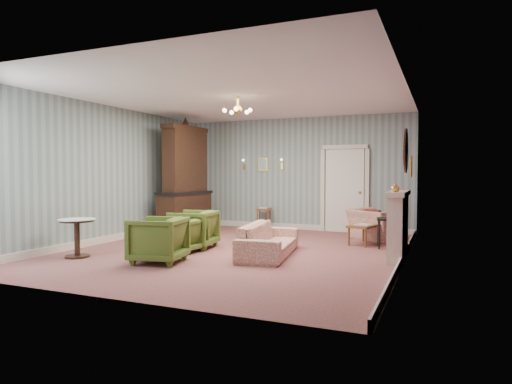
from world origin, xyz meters
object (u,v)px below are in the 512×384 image
at_px(olive_chair_a, 158,238).
at_px(olive_chair_b, 185,233).
at_px(coffee_table, 364,234).
at_px(dresser, 185,176).
at_px(pedestal_table, 77,238).
at_px(side_table_black, 387,233).
at_px(wingback_chair, 376,219).
at_px(fireplace, 398,225).
at_px(sofa_chintz, 269,234).
at_px(olive_chair_c, 194,227).

xyz_separation_m(olive_chair_a, olive_chair_b, (-0.17, 1.07, -0.07)).
bearing_deg(coffee_table, dresser, 178.10).
bearing_deg(olive_chair_a, pedestal_table, -95.03).
xyz_separation_m(olive_chair_b, pedestal_table, (-1.40, -1.24, -0.00)).
bearing_deg(side_table_black, wingback_chair, 108.69).
height_order(fireplace, pedestal_table, fireplace).
bearing_deg(side_table_black, pedestal_table, -147.75).
relative_size(olive_chair_b, dresser, 0.25).
bearing_deg(coffee_table, pedestal_table, -142.15).
bearing_deg(sofa_chintz, olive_chair_a, 123.78).
distance_m(wingback_chair, fireplace, 2.18).
relative_size(olive_chair_a, olive_chair_c, 1.01).
height_order(wingback_chair, pedestal_table, wingback_chair).
bearing_deg(dresser, side_table_black, -2.88).
xyz_separation_m(sofa_chintz, wingback_chair, (1.49, 2.69, 0.07)).
height_order(sofa_chintz, coffee_table, sofa_chintz).
bearing_deg(side_table_black, sofa_chintz, -139.56).
relative_size(wingback_chair, side_table_black, 1.73).
distance_m(olive_chair_a, olive_chair_b, 1.08).
bearing_deg(fireplace, dresser, 164.48).
distance_m(olive_chair_c, side_table_black, 3.79).
bearing_deg(side_table_black, coffee_table, 146.53).
relative_size(olive_chair_a, dresser, 0.30).
distance_m(olive_chair_b, olive_chair_c, 0.40).
distance_m(olive_chair_a, wingback_chair, 4.95).
height_order(olive_chair_c, dresser, dresser).
distance_m(olive_chair_b, coffee_table, 3.67).
bearing_deg(pedestal_table, side_table_black, 32.25).
relative_size(coffee_table, side_table_black, 1.36).
relative_size(sofa_chintz, coffee_table, 2.41).
bearing_deg(coffee_table, olive_chair_b, -144.07).
height_order(olive_chair_c, coffee_table, olive_chair_c).
relative_size(olive_chair_c, side_table_black, 1.38).
xyz_separation_m(olive_chair_b, wingback_chair, (3.09, 2.93, 0.10)).
distance_m(olive_chair_c, dresser, 2.55).
xyz_separation_m(olive_chair_b, olive_chair_c, (-0.04, 0.40, 0.07)).
height_order(fireplace, coffee_table, fireplace).
height_order(olive_chair_c, sofa_chintz, olive_chair_c).
height_order(olive_chair_b, coffee_table, olive_chair_b).
distance_m(side_table_black, pedestal_table, 5.75).
bearing_deg(dresser, olive_chair_c, -51.38).
bearing_deg(dresser, fireplace, -12.88).
bearing_deg(olive_chair_a, olive_chair_c, 176.77).
bearing_deg(pedestal_table, coffee_table, 37.85).
bearing_deg(side_table_black, olive_chair_a, -138.72).
relative_size(olive_chair_c, wingback_chair, 0.80).
height_order(olive_chair_b, dresser, dresser).
xyz_separation_m(olive_chair_c, sofa_chintz, (1.65, -0.16, -0.03)).
xyz_separation_m(olive_chair_c, side_table_black, (3.51, 1.43, -0.11)).
relative_size(wingback_chair, dresser, 0.37).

